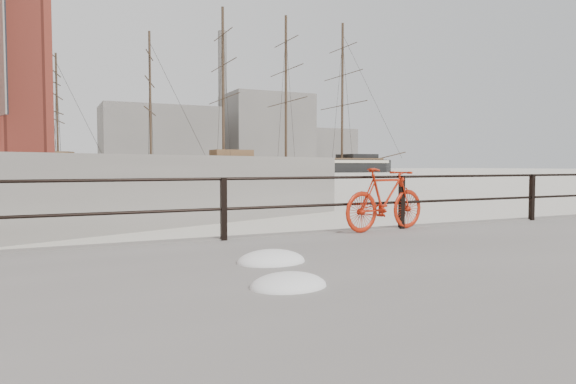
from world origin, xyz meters
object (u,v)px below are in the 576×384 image
object	(u,v)px
barque_black	(286,173)
schooner_left	(17,176)
bicycle	(385,199)
schooner_mid	(102,176)

from	to	relation	value
barque_black	schooner_left	xyz separation A→B (m)	(-48.40, -9.91, 0.00)
barque_black	schooner_left	size ratio (longest dim) A/B	2.33
bicycle	barque_black	world-z (taller)	barque_black
barque_black	schooner_left	bearing A→B (deg)	-168.04
bicycle	barque_black	size ratio (longest dim) A/B	0.03
schooner_mid	schooner_left	distance (m)	12.97
bicycle	schooner_left	size ratio (longest dim) A/B	0.08
schooner_mid	schooner_left	xyz separation A→B (m)	(-11.25, 6.45, 0.00)
bicycle	barque_black	xyz separation A→B (m)	(38.91, 87.52, -0.92)
barque_black	bicycle	bearing A→B (deg)	-113.59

